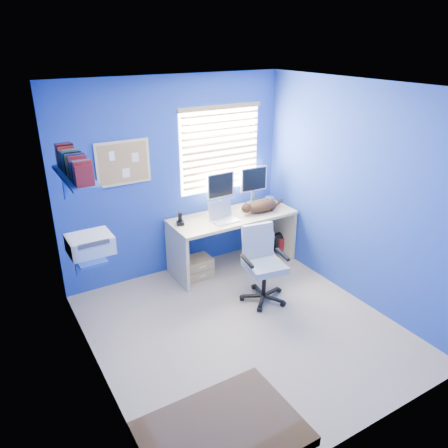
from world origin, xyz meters
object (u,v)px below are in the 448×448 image
desk (232,241)px  cat (262,206)px  laptop (225,213)px  tower_pc (261,241)px  office_chair (263,273)px

desk → cat: (0.40, -0.08, 0.45)m
laptop → tower_pc: laptop is taller
office_chair → laptop: bearing=95.1°
tower_pc → office_chair: bearing=-114.3°
tower_pc → office_chair: (-0.62, -0.91, 0.11)m
desk → tower_pc: 0.52m
tower_pc → office_chair: 1.11m
cat → tower_pc: size_ratio=1.02×
desk → cat: size_ratio=3.66×
tower_pc → cat: bearing=-119.0°
laptop → cat: (0.59, 0.03, -0.03)m
tower_pc → office_chair: office_chair is taller
desk → office_chair: 0.88m
office_chair → desk: bearing=82.1°
desk → office_chair: bearing=-97.9°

